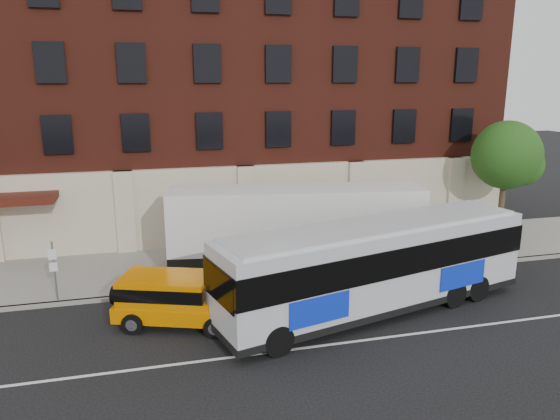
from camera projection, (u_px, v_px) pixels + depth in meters
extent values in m
plane|color=black|center=(317.00, 355.00, 16.73)|extent=(120.00, 120.00, 0.00)
cube|color=gray|center=(258.00, 260.00, 25.17)|extent=(60.00, 6.00, 0.15)
cube|color=gray|center=(273.00, 283.00, 22.35)|extent=(60.00, 0.25, 0.15)
cube|color=silver|center=(312.00, 347.00, 17.20)|extent=(60.00, 0.12, 0.01)
cube|color=#561E14|center=(228.00, 92.00, 30.85)|extent=(30.00, 10.00, 15.00)
cube|color=#BDB496|center=(246.00, 204.00, 27.35)|extent=(30.00, 0.35, 4.00)
cube|color=#43140B|center=(7.00, 199.00, 23.64)|extent=(4.20, 2.20, 0.30)
cube|color=#BDB496|center=(125.00, 212.00, 25.81)|extent=(0.90, 0.55, 4.00)
cube|color=#BDB496|center=(246.00, 205.00, 27.25)|extent=(0.90, 0.55, 4.00)
cube|color=#BDB496|center=(355.00, 198.00, 28.69)|extent=(0.90, 0.55, 4.00)
cube|color=#BDB496|center=(454.00, 192.00, 30.14)|extent=(0.90, 0.55, 4.00)
cube|color=black|center=(57.00, 134.00, 24.38)|extent=(1.30, 0.20, 1.80)
cube|color=black|center=(136.00, 133.00, 25.23)|extent=(1.30, 0.20, 1.80)
cube|color=black|center=(209.00, 131.00, 26.07)|extent=(1.30, 0.20, 1.80)
cube|color=black|center=(278.00, 129.00, 26.91)|extent=(1.30, 0.20, 1.80)
cube|color=black|center=(343.00, 128.00, 27.75)|extent=(1.30, 0.20, 1.80)
cube|color=black|center=(404.00, 126.00, 28.59)|extent=(1.30, 0.20, 1.80)
cube|color=black|center=(461.00, 125.00, 29.43)|extent=(1.30, 0.20, 1.80)
cube|color=black|center=(50.00, 62.00, 23.61)|extent=(1.30, 0.20, 1.80)
cube|color=black|center=(131.00, 63.00, 24.45)|extent=(1.30, 0.20, 1.80)
cube|color=black|center=(207.00, 63.00, 25.29)|extent=(1.30, 0.20, 1.80)
cube|color=black|center=(278.00, 64.00, 26.13)|extent=(1.30, 0.20, 1.80)
cube|color=black|center=(345.00, 64.00, 26.97)|extent=(1.30, 0.20, 1.80)
cube|color=black|center=(407.00, 65.00, 27.81)|extent=(1.30, 0.20, 1.80)
cube|color=black|center=(466.00, 65.00, 28.65)|extent=(1.30, 0.20, 1.80)
cube|color=black|center=(411.00, 0.00, 27.04)|extent=(1.30, 0.20, 1.80)
cube|color=black|center=(472.00, 2.00, 27.88)|extent=(1.30, 0.20, 1.80)
cube|color=black|center=(26.00, 226.00, 24.85)|extent=(2.60, 0.15, 2.80)
cube|color=black|center=(157.00, 217.00, 26.30)|extent=(2.60, 0.15, 2.80)
cube|color=black|center=(274.00, 210.00, 27.74)|extent=(2.60, 0.15, 2.80)
cube|color=black|center=(380.00, 204.00, 29.18)|extent=(2.60, 0.15, 2.80)
cylinder|color=slate|center=(55.00, 273.00, 20.21)|extent=(0.07, 0.07, 2.50)
cube|color=white|center=(52.00, 254.00, 19.88)|extent=(0.30, 0.03, 0.40)
cube|color=white|center=(53.00, 267.00, 20.00)|extent=(0.30, 0.03, 0.35)
cylinder|color=#3B2D1D|center=(501.00, 209.00, 28.50)|extent=(0.32, 0.32, 3.00)
sphere|color=#164313|center=(507.00, 155.00, 27.80)|extent=(3.60, 3.60, 3.60)
sphere|color=#164313|center=(522.00, 165.00, 27.71)|extent=(2.20, 2.20, 2.20)
sphere|color=#164313|center=(491.00, 162.00, 28.13)|extent=(2.00, 2.00, 2.00)
cube|color=silver|center=(376.00, 265.00, 19.43)|extent=(12.58, 5.54, 2.93)
cube|color=black|center=(374.00, 299.00, 19.76)|extent=(12.64, 5.60, 0.26)
cube|color=silver|center=(378.00, 225.00, 19.07)|extent=(11.91, 5.09, 0.12)
cube|color=black|center=(377.00, 252.00, 19.32)|extent=(12.68, 5.64, 1.03)
cube|color=#0D2ACD|center=(320.00, 310.00, 16.92)|extent=(2.20, 0.60, 0.92)
cube|color=#0D2ACD|center=(414.00, 255.00, 22.12)|extent=(2.20, 0.60, 0.92)
cylinder|color=black|center=(278.00, 340.00, 16.56)|extent=(1.07, 0.55, 1.03)
cylinder|color=black|center=(247.00, 312.00, 18.54)|extent=(1.07, 0.55, 1.03)
cylinder|color=black|center=(454.00, 294.00, 20.10)|extent=(1.07, 0.55, 1.03)
cylinder|color=black|center=(412.00, 275.00, 22.08)|extent=(1.07, 0.55, 1.03)
cylinder|color=black|center=(477.00, 288.00, 20.68)|extent=(1.07, 0.55, 1.03)
cylinder|color=black|center=(434.00, 270.00, 22.65)|extent=(1.07, 0.55, 1.03)
cube|color=orange|center=(181.00, 308.00, 18.68)|extent=(4.76, 3.24, 0.55)
cube|color=orange|center=(166.00, 288.00, 18.55)|extent=(3.46, 2.73, 0.92)
cube|color=black|center=(166.00, 287.00, 18.54)|extent=(3.51, 2.78, 0.46)
cube|color=orange|center=(223.00, 299.00, 18.42)|extent=(1.89, 2.11, 0.27)
cube|color=black|center=(243.00, 310.00, 18.44)|extent=(0.56, 1.40, 0.50)
cylinder|color=black|center=(116.00, 295.00, 18.81)|extent=(0.43, 0.72, 0.70)
cylinder|color=black|center=(215.00, 328.00, 17.72)|extent=(0.78, 0.49, 0.73)
cylinder|color=silver|center=(215.00, 328.00, 17.72)|extent=(0.47, 0.40, 0.40)
cylinder|color=black|center=(226.00, 306.00, 19.46)|extent=(0.78, 0.49, 0.73)
cylinder|color=silver|center=(226.00, 306.00, 19.46)|extent=(0.47, 0.40, 0.40)
cylinder|color=black|center=(133.00, 324.00, 18.01)|extent=(0.78, 0.49, 0.73)
cylinder|color=silver|center=(133.00, 324.00, 18.01)|extent=(0.47, 0.40, 0.40)
cylinder|color=black|center=(151.00, 302.00, 19.74)|extent=(0.78, 0.49, 0.73)
cylinder|color=silver|center=(151.00, 302.00, 19.74)|extent=(0.47, 0.40, 0.40)
cube|color=black|center=(296.00, 258.00, 24.11)|extent=(11.51, 3.95, 1.04)
cube|color=white|center=(296.00, 218.00, 23.65)|extent=(11.51, 3.99, 2.73)
cylinder|color=black|center=(201.00, 271.00, 22.67)|extent=(0.97, 0.40, 0.94)
cylinder|color=black|center=(203.00, 254.00, 24.76)|extent=(0.97, 0.40, 0.94)
cylinder|color=black|center=(228.00, 270.00, 22.78)|extent=(0.97, 0.40, 0.94)
cylinder|color=black|center=(227.00, 254.00, 24.87)|extent=(0.97, 0.40, 0.94)
cylinder|color=black|center=(369.00, 265.00, 23.37)|extent=(0.97, 0.40, 0.94)
cylinder|color=black|center=(357.00, 250.00, 25.46)|extent=(0.97, 0.40, 0.94)
cylinder|color=black|center=(394.00, 264.00, 23.47)|extent=(0.97, 0.40, 0.94)
cylinder|color=black|center=(380.00, 249.00, 25.56)|extent=(0.97, 0.40, 0.94)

